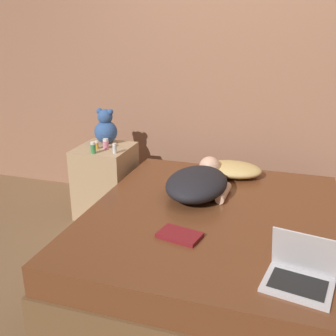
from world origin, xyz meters
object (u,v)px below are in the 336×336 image
at_px(pillow, 232,169).
at_px(book, 180,235).
at_px(laptop, 300,273).
at_px(person_lying, 199,182).
at_px(bottle_clear, 115,148).
at_px(teddy_bear, 106,128).
at_px(bottle_pink, 106,144).
at_px(bottle_green, 93,148).
at_px(bottle_amber, 97,145).

height_order(pillow, book, pillow).
bearing_deg(laptop, book, 170.12).
relative_size(person_lying, bottle_clear, 8.97).
height_order(pillow, teddy_bear, teddy_bear).
relative_size(laptop, bottle_pink, 4.09).
relative_size(teddy_bear, book, 1.17).
bearing_deg(laptop, bottle_clear, 152.62).
bearing_deg(book, teddy_bear, 131.19).
bearing_deg(bottle_green, person_lying, -11.93).
relative_size(teddy_bear, bottle_clear, 3.62).
distance_m(pillow, bottle_amber, 1.15).
relative_size(laptop, bottle_clear, 4.02).
xyz_separation_m(pillow, book, (-0.13, -1.06, -0.04)).
distance_m(laptop, teddy_bear, 2.16).
bearing_deg(laptop, bottle_amber, 154.50).
relative_size(pillow, laptop, 1.35).
bearing_deg(laptop, teddy_bear, 150.52).
height_order(laptop, bottle_amber, laptop).
xyz_separation_m(person_lying, teddy_bear, (-0.96, 0.51, 0.20)).
relative_size(person_lying, laptop, 2.23).
bearing_deg(bottle_amber, bottle_clear, -19.36).
relative_size(teddy_bear, bottle_green, 3.16).
bearing_deg(bottle_clear, person_lying, -18.22).
distance_m(pillow, person_lying, 0.46).
relative_size(laptop, bottle_green, 3.51).
height_order(bottle_pink, bottle_green, bottle_green).
height_order(pillow, bottle_green, bottle_green).
relative_size(pillow, bottle_clear, 5.43).
distance_m(bottle_pink, book, 1.38).
bearing_deg(book, bottle_green, 139.21).
bearing_deg(person_lying, bottle_clear, 163.91).
distance_m(bottle_pink, bottle_green, 0.16).
bearing_deg(bottle_amber, bottle_green, -75.03).
bearing_deg(person_lying, laptop, -49.93).
distance_m(laptop, bottle_pink, 2.01).
bearing_deg(bottle_green, bottle_pink, 77.78).
xyz_separation_m(person_lying, book, (0.04, -0.64, -0.07)).
distance_m(bottle_clear, book, 1.21).
distance_m(pillow, teddy_bear, 1.16).
height_order(teddy_bear, bottle_clear, teddy_bear).
distance_m(person_lying, book, 0.65).
distance_m(person_lying, teddy_bear, 1.10).
xyz_separation_m(laptop, bottle_green, (-1.61, 1.08, 0.14)).
bearing_deg(book, bottle_pink, 133.22).
distance_m(laptop, bottle_clear, 1.84).
bearing_deg(pillow, bottle_amber, -174.76).
height_order(bottle_green, book, bottle_green).
bearing_deg(bottle_clear, pillow, 10.47).
bearing_deg(bottle_pink, bottle_amber, -153.33).
relative_size(bottle_pink, bottle_green, 0.86).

